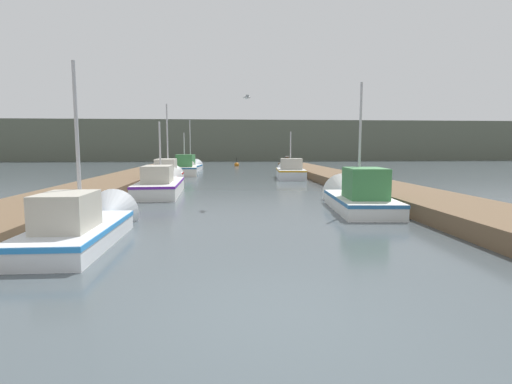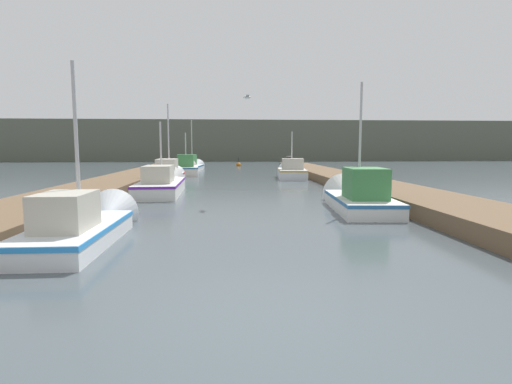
{
  "view_description": "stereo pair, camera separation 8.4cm",
  "coord_description": "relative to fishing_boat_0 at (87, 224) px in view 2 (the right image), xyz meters",
  "views": [
    {
      "loc": [
        -0.57,
        -4.63,
        2.1
      ],
      "look_at": [
        0.45,
        8.69,
        0.58
      ],
      "focal_mm": 28.0,
      "sensor_mm": 36.0,
      "label": 1
    },
    {
      "loc": [
        -0.48,
        -4.64,
        2.1
      ],
      "look_at": [
        0.45,
        8.69,
        0.58
      ],
      "focal_mm": 28.0,
      "sensor_mm": 36.0,
      "label": 2
    }
  ],
  "objects": [
    {
      "name": "fishing_boat_3",
      "position": [
        -0.07,
        13.63,
        0.12
      ],
      "size": [
        1.56,
        5.64,
        4.84
      ],
      "rotation": [
        0.0,
        0.0,
        0.03
      ],
      "color": "silver",
      "rests_on": "ground_plane"
    },
    {
      "name": "fishing_boat_4",
      "position": [
        7.52,
        17.55,
        0.08
      ],
      "size": [
        2.08,
        4.69,
        3.62
      ],
      "rotation": [
        0.0,
        0.0,
        -0.08
      ],
      "color": "silver",
      "rests_on": "ground_plane"
    },
    {
      "name": "mooring_piling_1",
      "position": [
        8.78,
        27.12,
        0.29
      ],
      "size": [
        0.36,
        0.36,
        1.25
      ],
      "color": "#473523",
      "rests_on": "ground_plane"
    },
    {
      "name": "fishing_boat_6",
      "position": [
        0.07,
        26.82,
        0.05
      ],
      "size": [
        1.96,
        5.89,
        4.94
      ],
      "rotation": [
        0.0,
        0.0,
        -0.08
      ],
      "color": "silver",
      "rests_on": "ground_plane"
    },
    {
      "name": "ground_plane",
      "position": [
        3.73,
        -4.6,
        -0.35
      ],
      "size": [
        200.0,
        200.0,
        0.0
      ],
      "color": "#424C51"
    },
    {
      "name": "dock_left",
      "position": [
        -2.48,
        11.4,
        -0.11
      ],
      "size": [
        2.81,
        40.0,
        0.48
      ],
      "color": "brown",
      "rests_on": "ground_plane"
    },
    {
      "name": "fishing_boat_2",
      "position": [
        0.25,
        9.11,
        0.08
      ],
      "size": [
        1.93,
        5.84,
        3.74
      ],
      "rotation": [
        0.0,
        0.0,
        0.03
      ],
      "color": "silver",
      "rests_on": "ground_plane"
    },
    {
      "name": "distant_shore_ridge",
      "position": [
        3.73,
        58.09,
        2.7
      ],
      "size": [
        120.0,
        16.0,
        6.1
      ],
      "color": "#565B4C",
      "rests_on": "ground_plane"
    },
    {
      "name": "fishing_boat_1",
      "position": [
        7.62,
        4.01,
        0.07
      ],
      "size": [
        2.07,
        5.03,
        4.76
      ],
      "rotation": [
        0.0,
        0.0,
        -0.08
      ],
      "color": "silver",
      "rests_on": "ground_plane"
    },
    {
      "name": "fishing_boat_5",
      "position": [
        0.06,
        21.34,
        0.12
      ],
      "size": [
        2.08,
        4.76,
        3.67
      ],
      "rotation": [
        0.0,
        0.0,
        0.07
      ],
      "color": "silver",
      "rests_on": "ground_plane"
    },
    {
      "name": "fishing_boat_0",
      "position": [
        0.0,
        0.0,
        0.0
      ],
      "size": [
        1.5,
        4.75,
        4.37
      ],
      "rotation": [
        0.0,
        0.0,
        0.0
      ],
      "color": "silver",
      "rests_on": "ground_plane"
    },
    {
      "name": "seagull_lead",
      "position": [
        3.97,
        5.96,
        3.6
      ],
      "size": [
        0.29,
        0.56,
        0.12
      ],
      "rotation": [
        0.0,
        0.0,
        1.65
      ],
      "color": "white"
    },
    {
      "name": "mooring_piling_0",
      "position": [
        8.62,
        6.49,
        0.28
      ],
      "size": [
        0.27,
        0.27,
        1.25
      ],
      "color": "#473523",
      "rests_on": "ground_plane"
    },
    {
      "name": "channel_buoy",
      "position": [
        4.38,
        34.67,
        -0.2
      ],
      "size": [
        0.51,
        0.51,
        1.01
      ],
      "color": "#BF6513",
      "rests_on": "ground_plane"
    },
    {
      "name": "dock_right",
      "position": [
        9.94,
        11.4,
        -0.11
      ],
      "size": [
        2.81,
        40.0,
        0.48
      ],
      "color": "brown",
      "rests_on": "ground_plane"
    },
    {
      "name": "mooring_piling_2",
      "position": [
        -1.03,
        16.91,
        0.22
      ],
      "size": [
        0.29,
        0.29,
        1.13
      ],
      "color": "#473523",
      "rests_on": "ground_plane"
    }
  ]
}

